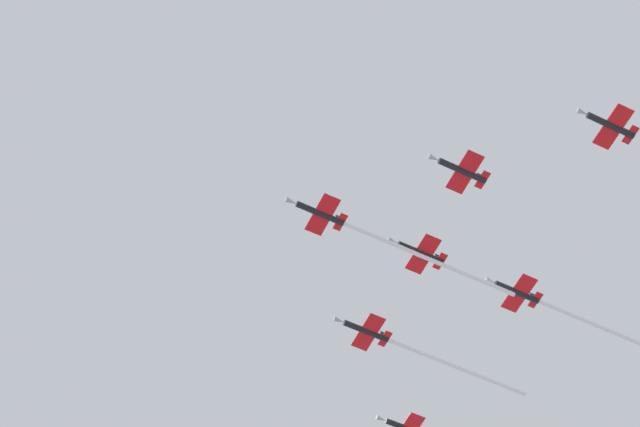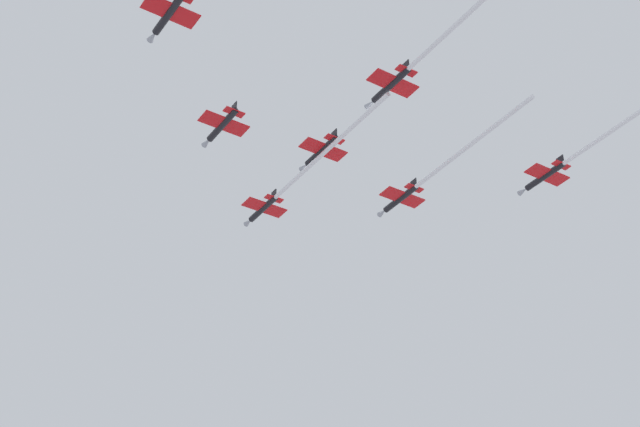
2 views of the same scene
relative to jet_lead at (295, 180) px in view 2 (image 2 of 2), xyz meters
The scene contains 7 objects.
jet_lead is the anchor object (origin of this frame).
jet_port_inner 21.02m from the jet_lead, 82.66° to the left, with size 11.89×9.35×2.56m.
jet_starboard_inner 26.35m from the jet_lead, 159.07° to the right, with size 39.49×21.92×2.56m.
jet_port_outer 9.31m from the jet_lead, 152.39° to the left, with size 11.89×9.35×2.56m.
jet_starboard_outer 47.79m from the jet_lead, 96.79° to the left, with size 11.89×9.35×2.56m.
jet_center_rear 54.59m from the jet_lead, 161.35° to the right, with size 40.81×22.61×2.56m.
jet_port_trail 43.73m from the jet_lead, 152.39° to the left, with size 45.12×24.86×2.56m.
Camera 2 is at (-86.89, 141.84, 87.33)m, focal length 53.34 mm.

